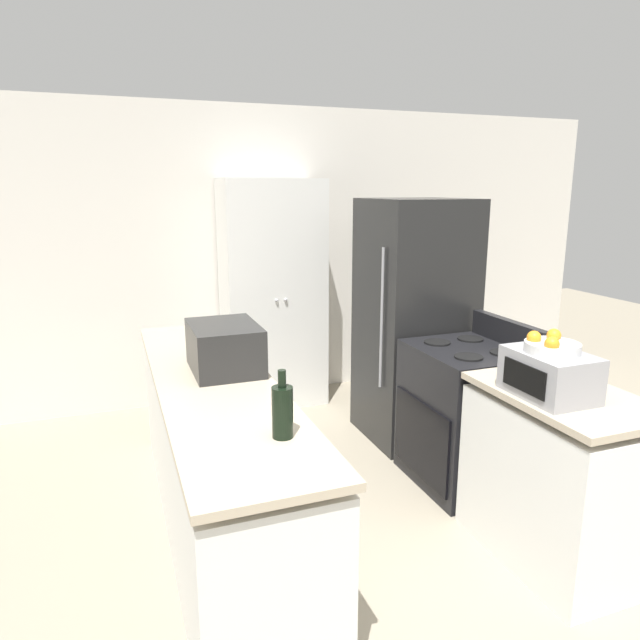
% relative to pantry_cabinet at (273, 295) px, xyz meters
% --- Properties ---
extents(wall_back, '(7.00, 0.06, 2.60)m').
position_rel_pantry_cabinet_xyz_m(wall_back, '(-0.05, 0.29, 0.31)').
color(wall_back, silver).
rests_on(wall_back, ground_plane).
extents(counter_left, '(0.60, 2.55, 0.91)m').
position_rel_pantry_cabinet_xyz_m(counter_left, '(-0.85, -1.84, -0.55)').
color(counter_left, silver).
rests_on(counter_left, ground_plane).
extents(counter_right, '(0.60, 0.92, 0.91)m').
position_rel_pantry_cabinet_xyz_m(counter_right, '(0.76, -2.66, -0.55)').
color(counter_right, silver).
rests_on(counter_right, ground_plane).
extents(pantry_cabinet, '(0.86, 0.50, 1.98)m').
position_rel_pantry_cabinet_xyz_m(pantry_cabinet, '(0.00, 0.00, 0.00)').
color(pantry_cabinet, silver).
rests_on(pantry_cabinet, ground_plane).
extents(stove, '(0.66, 0.73, 1.07)m').
position_rel_pantry_cabinet_xyz_m(stove, '(0.78, -1.81, -0.52)').
color(stove, black).
rests_on(stove, ground_plane).
extents(refrigerator, '(0.74, 0.73, 1.83)m').
position_rel_pantry_cabinet_xyz_m(refrigerator, '(0.81, -1.04, -0.07)').
color(refrigerator, black).
rests_on(refrigerator, ground_plane).
extents(microwave, '(0.37, 0.48, 0.26)m').
position_rel_pantry_cabinet_xyz_m(microwave, '(-0.76, -1.71, 0.05)').
color(microwave, black).
rests_on(microwave, counter_left).
extents(wine_bottle, '(0.09, 0.09, 0.29)m').
position_rel_pantry_cabinet_xyz_m(wine_bottle, '(-0.71, -2.66, 0.04)').
color(wine_bottle, black).
rests_on(wine_bottle, counter_left).
extents(toaster_oven, '(0.31, 0.41, 0.22)m').
position_rel_pantry_cabinet_xyz_m(toaster_oven, '(0.63, -2.66, 0.03)').
color(toaster_oven, '#939399').
rests_on(toaster_oven, counter_right).
extents(fruit_bowl, '(0.26, 0.26, 0.10)m').
position_rel_pantry_cabinet_xyz_m(fruit_bowl, '(0.62, -2.67, 0.18)').
color(fruit_bowl, silver).
rests_on(fruit_bowl, toaster_oven).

